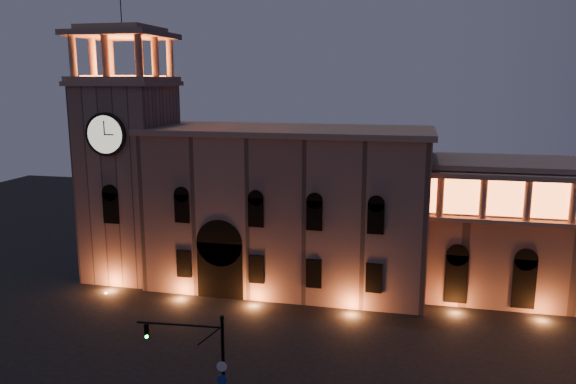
# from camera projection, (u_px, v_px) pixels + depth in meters

# --- Properties ---
(government_building) EXTENTS (30.80, 12.80, 17.60)m
(government_building) POSITION_uv_depth(u_px,v_px,m) (288.00, 208.00, 62.02)
(government_building) COLOR #8C675B
(government_building) RESTS_ON ground
(clock_tower) EXTENTS (9.80, 9.80, 32.40)m
(clock_tower) POSITION_uv_depth(u_px,v_px,m) (130.00, 170.00, 64.41)
(clock_tower) COLOR #8C675B
(clock_tower) RESTS_ON ground
(traffic_light) EXTENTS (5.94, 0.95, 8.16)m
(traffic_light) POSITION_uv_depth(u_px,v_px,m) (208.00, 371.00, 35.95)
(traffic_light) COLOR black
(traffic_light) RESTS_ON ground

